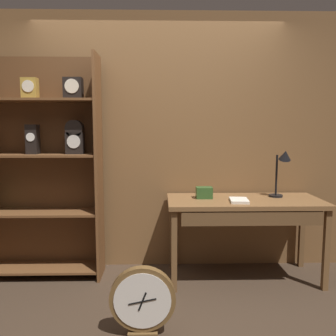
{
  "coord_description": "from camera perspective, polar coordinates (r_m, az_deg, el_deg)",
  "views": [
    {
      "loc": [
        0.01,
        -2.32,
        1.45
      ],
      "look_at": [
        0.09,
        0.76,
        1.09
      ],
      "focal_mm": 36.83,
      "sensor_mm": 36.0,
      "label": 1
    }
  ],
  "objects": [
    {
      "name": "bookshelf",
      "position": [
        3.55,
        -21.23,
        0.33
      ],
      "size": [
        1.28,
        0.34,
        2.13
      ],
      "color": "brown",
      "rests_on": "ground"
    },
    {
      "name": "back_wood_panel",
      "position": [
        3.56,
        -1.56,
        4.26
      ],
      "size": [
        4.8,
        0.05,
        2.6
      ],
      "primitive_type": "cube",
      "color": "brown",
      "rests_on": "ground"
    },
    {
      "name": "open_repair_manual",
      "position": [
        3.22,
        11.66,
        -5.27
      ],
      "size": [
        0.18,
        0.23,
        0.02
      ],
      "primitive_type": "cube",
      "rotation": [
        0.0,
        0.0,
        -0.09
      ],
      "color": "silver",
      "rests_on": "workbench"
    },
    {
      "name": "ground_plane",
      "position": [
        2.73,
        -1.58,
        -25.38
      ],
      "size": [
        10.0,
        10.0,
        0.0
      ],
      "primitive_type": "plane",
      "color": "#3D2D21"
    },
    {
      "name": "desk_lamp",
      "position": [
        3.48,
        18.4,
        0.36
      ],
      "size": [
        0.19,
        0.19,
        0.47
      ],
      "color": "black",
      "rests_on": "workbench"
    },
    {
      "name": "workbench",
      "position": [
        3.34,
        12.61,
        -6.61
      ],
      "size": [
        1.45,
        0.63,
        0.78
      ],
      "color": "brown",
      "rests_on": "ground"
    },
    {
      "name": "toolbox_small",
      "position": [
        3.32,
        6.0,
        -4.08
      ],
      "size": [
        0.15,
        0.11,
        0.11
      ],
      "primitive_type": "cube",
      "color": "#2D5123",
      "rests_on": "workbench"
    },
    {
      "name": "round_clock_large",
      "position": [
        2.57,
        -4.22,
        -21.1
      ],
      "size": [
        0.46,
        0.11,
        0.5
      ],
      "color": "brown",
      "rests_on": "ground"
    }
  ]
}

